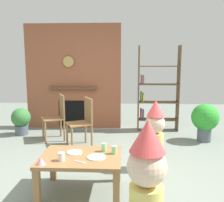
# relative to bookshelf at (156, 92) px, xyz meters

# --- Properties ---
(ground_plane) EXTENTS (12.00, 12.00, 0.00)m
(ground_plane) POSITION_rel_bookshelf_xyz_m (-1.04, -2.40, -0.88)
(ground_plane) COLOR gray
(brick_fireplace_feature) EXTENTS (2.20, 0.28, 2.40)m
(brick_fireplace_feature) POSITION_rel_bookshelf_xyz_m (-1.89, 0.20, 0.32)
(brick_fireplace_feature) COLOR #935138
(brick_fireplace_feature) RESTS_ON ground_plane
(bookshelf) EXTENTS (0.90, 0.28, 1.90)m
(bookshelf) POSITION_rel_bookshelf_xyz_m (0.00, 0.00, 0.00)
(bookshelf) COLOR brown
(bookshelf) RESTS_ON ground_plane
(coffee_table) EXTENTS (0.94, 0.71, 0.46)m
(coffee_table) POSITION_rel_bookshelf_xyz_m (-1.22, -2.82, -0.49)
(coffee_table) COLOR olive
(coffee_table) RESTS_ON ground_plane
(paper_cup_near_left) EXTENTS (0.08, 0.08, 0.09)m
(paper_cup_near_left) POSITION_rel_bookshelf_xyz_m (-1.41, -2.97, -0.37)
(paper_cup_near_left) COLOR silver
(paper_cup_near_left) RESTS_ON coffee_table
(paper_cup_near_right) EXTENTS (0.06, 0.06, 0.10)m
(paper_cup_near_right) POSITION_rel_bookshelf_xyz_m (-0.96, -2.67, -0.37)
(paper_cup_near_right) COLOR #8CD18C
(paper_cup_near_right) RESTS_ON coffee_table
(paper_cup_center) EXTENTS (0.06, 0.06, 0.10)m
(paper_cup_center) POSITION_rel_bookshelf_xyz_m (-0.83, -2.74, -0.37)
(paper_cup_center) COLOR #8CD18C
(paper_cup_center) RESTS_ON coffee_table
(paper_plate_front) EXTENTS (0.18, 0.18, 0.01)m
(paper_plate_front) POSITION_rel_bookshelf_xyz_m (-1.31, -2.73, -0.41)
(paper_plate_front) COLOR white
(paper_plate_front) RESTS_ON coffee_table
(paper_plate_rear) EXTENTS (0.21, 0.21, 0.01)m
(paper_plate_rear) POSITION_rel_bookshelf_xyz_m (-1.03, -2.87, -0.41)
(paper_plate_rear) COLOR white
(paper_plate_rear) RESTS_ON coffee_table
(birthday_cake_slice) EXTENTS (0.10, 0.10, 0.08)m
(birthday_cake_slice) POSITION_rel_bookshelf_xyz_m (-1.60, -3.09, -0.38)
(birthday_cake_slice) COLOR pink
(birthday_cake_slice) RESTS_ON coffee_table
(table_fork) EXTENTS (0.14, 0.08, 0.01)m
(table_fork) POSITION_rel_bookshelf_xyz_m (-1.20, -3.01, -0.41)
(table_fork) COLOR silver
(table_fork) RESTS_ON coffee_table
(child_with_cone_hat) EXTENTS (0.31, 0.31, 1.12)m
(child_with_cone_hat) POSITION_rel_bookshelf_xyz_m (-0.54, -3.76, -0.29)
(child_with_cone_hat) COLOR #E0CC66
(child_with_cone_hat) RESTS_ON ground_plane
(child_in_pink) EXTENTS (0.28, 0.28, 1.01)m
(child_in_pink) POSITION_rel_bookshelf_xyz_m (-0.27, -2.12, -0.34)
(child_in_pink) COLOR #E0CC66
(child_in_pink) RESTS_ON ground_plane
(dining_chair_left) EXTENTS (0.53, 0.53, 0.90)m
(dining_chair_left) POSITION_rel_bookshelf_xyz_m (-2.03, -0.79, -0.37)
(dining_chair_left) COLOR olive
(dining_chair_left) RESTS_ON ground_plane
(dining_chair_middle) EXTENTS (0.54, 0.54, 0.90)m
(dining_chair_middle) POSITION_rel_bookshelf_xyz_m (-1.44, -1.19, -0.37)
(dining_chair_middle) COLOR olive
(dining_chair_middle) RESTS_ON ground_plane
(potted_plant_tall) EXTENTS (0.52, 0.52, 0.75)m
(potted_plant_tall) POSITION_rel_bookshelf_xyz_m (0.86, -0.78, -0.43)
(potted_plant_tall) COLOR #4C5660
(potted_plant_tall) RESTS_ON ground_plane
(potted_plant_short) EXTENTS (0.40, 0.40, 0.58)m
(potted_plant_short) POSITION_rel_bookshelf_xyz_m (-2.90, -0.50, -0.55)
(potted_plant_short) COLOR #4C5660
(potted_plant_short) RESTS_ON ground_plane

